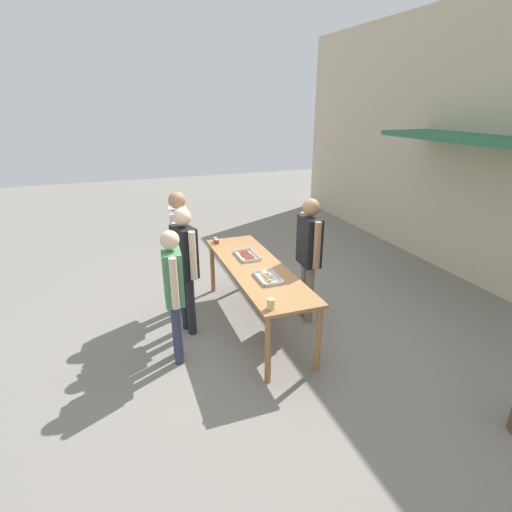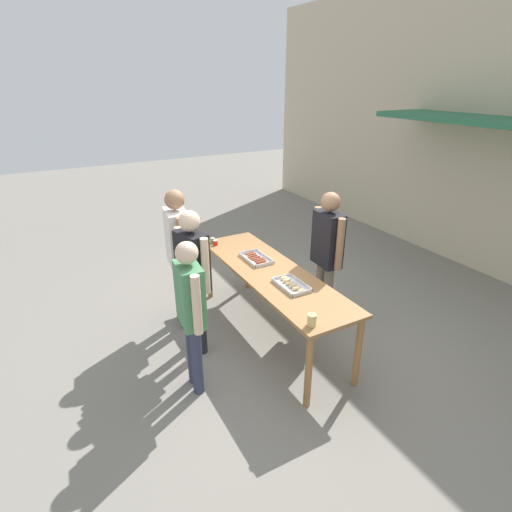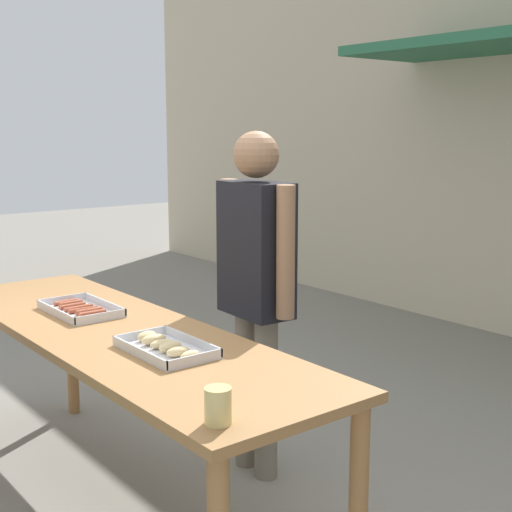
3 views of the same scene
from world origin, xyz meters
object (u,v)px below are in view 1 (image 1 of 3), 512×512
Objects in this scene: beer_cup at (271,304)px; person_server_behind_table at (309,249)px; person_customer_waiting_in_line at (185,260)px; food_tray_sausages at (247,256)px; condiment_jar_mustard at (215,240)px; person_customer_holding_hotdog at (180,243)px; food_tray_buns at (268,277)px; condiment_jar_ketchup at (217,242)px; person_customer_with_cup at (173,286)px.

person_server_behind_table reaches higher than beer_cup.
person_server_behind_table reaches higher than person_customer_waiting_in_line.
beer_cup is at bearing -168.54° from person_customer_waiting_in_line.
food_tray_sausages is at bearing 170.73° from beer_cup.
food_tray_sausages is 0.95m from person_customer_waiting_in_line.
condiment_jar_mustard is 0.04× the size of person_customer_holding_hotdog.
person_customer_holding_hotdog is (-0.84, -1.59, 0.01)m from person_server_behind_table.
person_customer_holding_hotdog is (-1.88, -0.62, 0.14)m from beer_cup.
person_customer_holding_hotdog is at bearing -114.66° from person_server_behind_table.
food_tray_buns is 1.08m from person_customer_waiting_in_line.
person_customer_waiting_in_line is (0.91, -0.65, 0.13)m from condiment_jar_ketchup.
condiment_jar_ketchup reaches higher than food_tray_buns.
person_customer_holding_hotdog reaches higher than person_customer_with_cup.
food_tray_buns is 1.59m from condiment_jar_mustard.
condiment_jar_ketchup is at bearing -159.37° from food_tray_sausages.
condiment_jar_mustard is at bearing -161.70° from food_tray_sausages.
condiment_jar_mustard is 1.00× the size of condiment_jar_ketchup.
person_customer_waiting_in_line is (0.60, -0.04, -0.03)m from person_customer_holding_hotdog.
food_tray_sausages is 0.96m from person_customer_holding_hotdog.
condiment_jar_mustard is 0.04× the size of person_server_behind_table.
condiment_jar_mustard is (-1.57, -0.26, 0.02)m from food_tray_buns.
person_server_behind_table is (0.47, 0.72, 0.17)m from food_tray_sausages.
food_tray_buns is at bearing -62.79° from person_server_behind_table.
person_customer_with_cup is at bearing 141.38° from person_customer_waiting_in_line.
person_customer_holding_hotdog is 1.22m from person_customer_with_cup.
person_customer_with_cup is at bearing 173.82° from person_customer_holding_hotdog.
beer_cup is at bearing 0.28° from condiment_jar_ketchup.
food_tray_sausages is 6.14× the size of condiment_jar_mustard.
person_server_behind_table is at bearing -114.33° from person_customer_waiting_in_line.
person_customer_holding_hotdog is at bearing -113.02° from food_tray_sausages.
person_server_behind_table is 1.02× the size of person_customer_waiting_in_line.
beer_cup reaches higher than condiment_jar_ketchup.
food_tray_sausages is 1.04× the size of food_tray_buns.
person_server_behind_table is at bearing -110.38° from person_customer_holding_hotdog.
condiment_jar_ketchup is at bearing -179.72° from beer_cup.
person_customer_with_cup is 0.95× the size of person_customer_waiting_in_line.
food_tray_sausages is at bearing -91.69° from person_customer_waiting_in_line.
person_customer_holding_hotdog is at bearing -56.27° from condiment_jar_mustard.
food_tray_sausages is at bearing 20.63° from condiment_jar_ketchup.
beer_cup is at bearing -122.71° from person_customer_with_cup.
food_tray_sausages is 0.25× the size of person_customer_holding_hotdog.
person_customer_waiting_in_line reaches higher than beer_cup.
beer_cup is 1.98m from person_customer_holding_hotdog.
condiment_jar_mustard is 1.21m from person_customer_waiting_in_line.
person_customer_holding_hotdog is 0.60m from person_customer_waiting_in_line.
person_customer_holding_hotdog is at bearing -62.66° from condiment_jar_ketchup.
person_customer_holding_hotdog is 1.04× the size of person_customer_waiting_in_line.
condiment_jar_mustard and condiment_jar_ketchup have the same top height.
food_tray_buns is 0.76m from beer_cup.
person_customer_with_cup is (1.59, -0.90, 0.07)m from condiment_jar_mustard.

